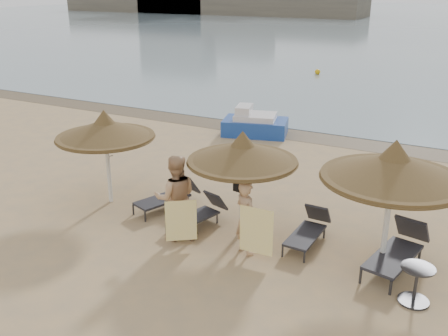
# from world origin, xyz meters

# --- Properties ---
(ground) EXTENTS (160.00, 160.00, 0.00)m
(ground) POSITION_xyz_m (0.00, 0.00, 0.00)
(ground) COLOR tan
(ground) RESTS_ON ground
(wet_sand_strip) EXTENTS (200.00, 1.60, 0.01)m
(wet_sand_strip) POSITION_xyz_m (0.00, 9.40, 0.00)
(wet_sand_strip) COLOR brown
(wet_sand_strip) RESTS_ON ground
(palapa_left) EXTENTS (2.51, 2.51, 2.48)m
(palapa_left) POSITION_xyz_m (-3.84, 1.22, 1.98)
(palapa_left) COLOR silver
(palapa_left) RESTS_ON ground
(palapa_center) EXTENTS (2.47, 2.47, 2.45)m
(palapa_center) POSITION_xyz_m (-0.02, 1.25, 1.95)
(palapa_center) COLOR silver
(palapa_center) RESTS_ON ground
(palapa_right) EXTENTS (2.75, 2.75, 2.72)m
(palapa_right) POSITION_xyz_m (3.16, 1.20, 2.17)
(palapa_right) COLOR silver
(palapa_right) RESTS_ON ground
(lounger_far_left) EXTENTS (1.15, 1.85, 0.79)m
(lounger_far_left) POSITION_xyz_m (-2.25, 1.65, 0.35)
(lounger_far_left) COLOR #323235
(lounger_far_left) RESTS_ON ground
(lounger_near_left) EXTENTS (0.94, 1.66, 0.71)m
(lounger_near_left) POSITION_xyz_m (-1.07, 1.15, 0.32)
(lounger_near_left) COLOR #323235
(lounger_near_left) RESTS_ON ground
(lounger_near_right) EXTENTS (0.60, 1.65, 0.73)m
(lounger_near_right) POSITION_xyz_m (1.50, 1.54, 0.33)
(lounger_near_right) COLOR #323235
(lounger_near_right) RESTS_ON ground
(lounger_far_right) EXTENTS (1.06, 2.08, 0.89)m
(lounger_far_right) POSITION_xyz_m (3.43, 1.42, 0.40)
(lounger_far_right) COLOR #323235
(lounger_far_right) RESTS_ON ground
(side_table) EXTENTS (0.60, 0.60, 0.72)m
(side_table) POSITION_xyz_m (3.91, 0.29, 0.34)
(side_table) COLOR #323235
(side_table) RESTS_ON ground
(person_left) EXTENTS (1.25, 1.16, 2.29)m
(person_left) POSITION_xyz_m (-1.22, 0.36, 1.14)
(person_left) COLOR tan
(person_left) RESTS_ON ground
(person_right) EXTENTS (1.04, 0.93, 1.90)m
(person_right) POSITION_xyz_m (0.45, 0.49, 0.95)
(person_right) COLOR tan
(person_right) RESTS_ON ground
(towel_left) EXTENTS (0.56, 0.41, 0.94)m
(towel_left) POSITION_xyz_m (-0.87, 0.01, 0.65)
(towel_left) COLOR yellow
(towel_left) RESTS_ON ground
(towel_right) EXTENTS (0.73, 0.04, 1.02)m
(towel_right) POSITION_xyz_m (0.80, 0.24, 0.71)
(towel_right) COLOR yellow
(towel_right) RESTS_ON ground
(bag_patterned) EXTENTS (0.31, 0.21, 0.37)m
(bag_patterned) POSITION_xyz_m (-0.02, 1.43, 1.22)
(bag_patterned) COLOR white
(bag_patterned) RESTS_ON ground
(bag_dark) EXTENTS (0.28, 0.14, 0.38)m
(bag_dark) POSITION_xyz_m (-0.02, 1.09, 1.28)
(bag_dark) COLOR black
(bag_dark) RESTS_ON ground
(pedal_boat) EXTENTS (2.66, 1.97, 1.11)m
(pedal_boat) POSITION_xyz_m (-3.07, 8.66, 0.41)
(pedal_boat) COLOR #1A3F96
(pedal_boat) RESTS_ON ground
(buoy_left) EXTENTS (0.35, 0.35, 0.35)m
(buoy_left) POSITION_xyz_m (-5.05, 22.62, 0.17)
(buoy_left) COLOR #E9A80A
(buoy_left) RESTS_ON ground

